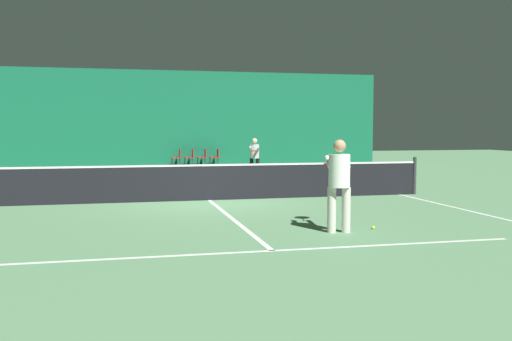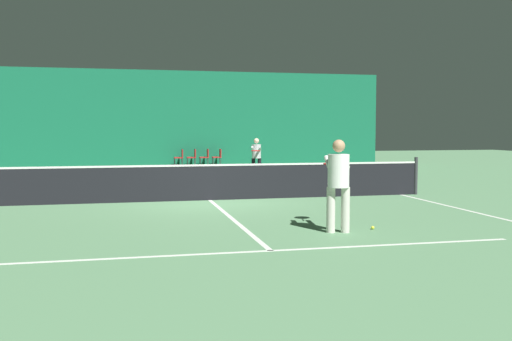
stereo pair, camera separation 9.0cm
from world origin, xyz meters
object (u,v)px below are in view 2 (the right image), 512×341
Objects in this scene: tennis_ball at (373,228)px; courtside_chair_3 at (218,156)px; courtside_chair_0 at (180,156)px; player_far at (256,155)px; tennis_net at (210,181)px; courtside_chair_2 at (205,156)px; player_near at (338,178)px; courtside_chair_1 at (193,156)px.

courtside_chair_3 is at bearing 89.41° from tennis_ball.
courtside_chair_0 reaches higher than tennis_ball.
player_far is 22.94× the size of tennis_ball.
player_far reaches higher than courtside_chair_3.
tennis_net is 7.93× the size of player_far.
player_far is 1.80× the size of courtside_chair_2.
player_far is 1.80× the size of courtside_chair_0.
tennis_net is at bearing -7.52° from courtside_chair_2.
player_far reaches higher than courtside_chair_0.
courtside_chair_0 is 1.30m from courtside_chair_2.
tennis_net is 14.29× the size of courtside_chair_3.
player_near is at bearing 3.01° from courtside_chair_0.
courtside_chair_1 is 1.00× the size of courtside_chair_3.
courtside_chair_0 is at bearing -148.85° from player_far.
tennis_ball is (0.74, 0.11, -0.95)m from player_near.
courtside_chair_3 is at bearing 90.00° from courtside_chair_1.
tennis_net is at bearing -2.30° from courtside_chair_0.
player_far reaches higher than tennis_net.
tennis_net is 14.29× the size of courtside_chair_2.
tennis_ball is (1.11, -19.22, -0.45)m from courtside_chair_1.
tennis_ball is (2.33, -5.02, -0.48)m from tennis_net.
courtside_chair_2 is (1.87, 14.21, -0.03)m from tennis_net.
tennis_net is 14.33m from courtside_chair_2.
courtside_chair_1 and courtside_chair_2 have the same top height.
courtside_chair_3 is (0.65, 0.00, 0.00)m from courtside_chair_2.
tennis_net is 5.39m from player_near.
tennis_ball is at bearing 5.23° from courtside_chair_0.
courtside_chair_0 is at bearing -90.00° from courtside_chair_3.
player_far reaches higher than tennis_ball.
tennis_ball is (1.76, -19.22, -0.45)m from courtside_chair_0.
courtside_chair_2 reaches higher than tennis_ball.
courtside_chair_2 is at bearing -90.00° from courtside_chair_3.
player_near is 19.34m from courtside_chair_2.
player_far is at bearing 7.52° from player_near.
player_near is at bearing 9.18° from player_far.
courtside_chair_1 is at bearing -153.45° from player_far.
courtside_chair_2 is at bearing -158.21° from player_far.
player_far is (1.20, 11.69, -0.10)m from player_near.
player_near is 25.54× the size of tennis_ball.
tennis_ball is at bearing -0.59° from courtside_chair_3.
courtside_chair_2 is at bearing 12.51° from player_near.
courtside_chair_1 is at bearing 90.00° from courtside_chair_0.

